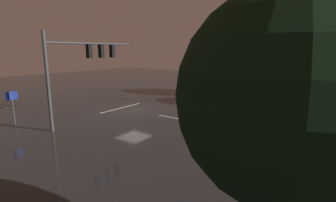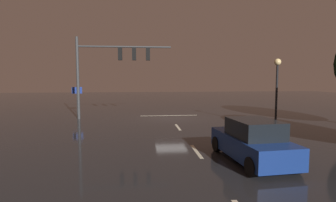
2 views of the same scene
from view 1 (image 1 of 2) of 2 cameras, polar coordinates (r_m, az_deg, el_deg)
name	(u,v)px [view 1 (image 1 of 2)]	position (r m, az deg, el deg)	size (l,w,h in m)	color
ground_plane	(133,110)	(22.75, -7.84, -2.11)	(80.00, 80.00, 0.00)	#232326
traffic_signal_assembly	(83,60)	(19.35, -18.81, 8.80)	(7.54, 0.47, 6.53)	#383A3D
lane_dash_far	(170,117)	(20.27, 0.40, -3.68)	(2.20, 0.16, 0.01)	beige
lane_dash_mid	(243,131)	(17.63, 16.61, -6.54)	(2.20, 0.16, 0.01)	beige
stop_bar	(121,108)	(23.84, -10.60, -1.55)	(5.00, 0.16, 0.01)	beige
car_approaching	(277,117)	(18.76, 23.48, -3.42)	(2.22, 4.49, 1.70)	navy
street_lamp_left_kerb	(215,72)	(24.84, 10.67, 6.53)	(0.44, 0.44, 4.56)	black
route_sign	(12,101)	(20.89, -31.83, 0.07)	(0.89, 0.29, 2.50)	#383A3D
tree_left_near	(247,59)	(30.35, 17.55, 8.97)	(5.06, 5.06, 6.77)	#382314
tree_right_near	(289,98)	(5.31, 25.79, 0.61)	(4.36, 4.36, 6.63)	#382314
tree_left_far	(332,59)	(26.46, 33.15, 7.89)	(4.87, 4.87, 6.94)	#382314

